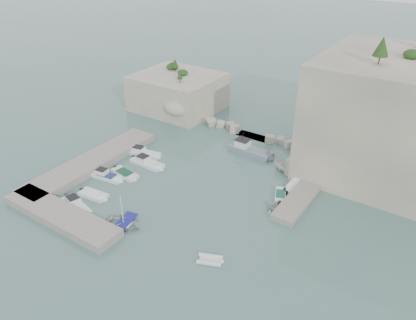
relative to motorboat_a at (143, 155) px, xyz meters
The scene contains 23 objects.
ground 13.98m from the motorboat_a, 25.34° to the right, with size 400.00×400.00×0.00m, color slate.
cliff_east 40.40m from the motorboat_a, 25.52° to the left, with size 26.00×22.00×17.00m, color beige.
cliff_terrace 28.34m from the motorboat_a, 25.11° to the left, with size 8.00×10.00×2.50m, color beige.
outcrop_west 20.69m from the motorboat_a, 111.17° to the left, with size 16.00×14.00×7.00m, color beige.
quay_west 8.25m from the motorboat_a, 121.99° to the right, with size 5.00×24.00×1.10m, color #9E9689.
quay_south 18.68m from the motorboat_a, 81.88° to the right, with size 18.00×4.00×1.10m, color #9E9689.
ledge_east 26.45m from the motorboat_a, ahead, with size 3.00×16.00×0.80m, color #9E9689.
breakwater 19.81m from the motorboat_a, 54.00° to the left, with size 28.00×3.00×1.40m, color beige.
motorboat_a is the anchor object (origin of this frame).
motorboat_b 3.38m from the motorboat_a, 37.88° to the right, with size 6.26×2.05×1.40m, color white, non-canonical shape.
motorboat_c 6.58m from the motorboat_a, 72.87° to the right, with size 5.02×1.83×0.70m, color silver, non-canonical shape.
motorboat_d 8.37m from the motorboat_a, 88.39° to the right, with size 5.74×1.71×1.40m, color white, non-canonical shape.
motorboat_e 12.95m from the motorboat_a, 79.94° to the right, with size 4.46×1.83×0.70m, color white, non-canonical shape.
motorboat_f 15.98m from the motorboat_a, 81.29° to the right, with size 6.13×1.82×1.40m, color white, non-canonical shape.
rowboat 18.21m from the motorboat_a, 55.90° to the right, with size 3.40×4.77×0.99m, color silver.
inflatable_dinghy 26.59m from the motorboat_a, 32.49° to the right, with size 2.97×1.44×0.44m, color white, non-canonical shape.
tender_east_a 24.35m from the motorboat_a, ahead, with size 2.45×2.84×1.49m, color silver.
tender_east_b 23.68m from the motorboat_a, ahead, with size 3.99×1.36×0.70m, color white, non-canonical shape.
tender_east_c 24.53m from the motorboat_a, 10.28° to the left, with size 4.49×1.45×0.70m, color white, non-canonical shape.
tender_east_d 23.57m from the motorboat_a, 20.17° to the left, with size 1.92×5.09×1.97m, color silver.
work_boat 17.43m from the motorboat_a, 35.54° to the left, with size 8.27×2.44×2.20m, color slate, non-canonical shape.
rowboat_mast 18.39m from the motorboat_a, 55.90° to the right, with size 0.10×0.10×4.20m, color white.
vegetation 39.86m from the motorboat_a, 31.15° to the left, with size 53.48×13.88×13.40m.
Camera 1 is at (28.18, -36.18, 31.76)m, focal length 35.00 mm.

